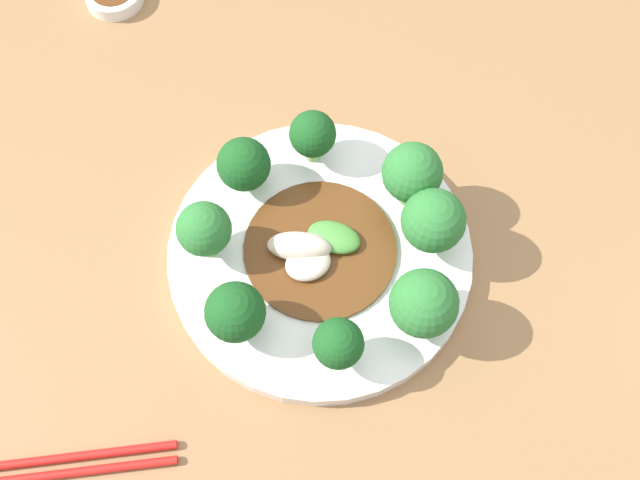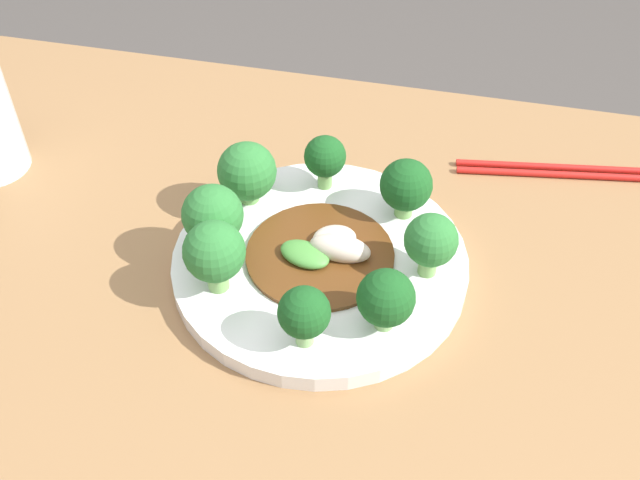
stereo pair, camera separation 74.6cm
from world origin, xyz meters
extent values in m
cylinder|color=white|center=(-0.01, 0.02, 0.73)|extent=(0.27, 0.27, 0.02)
cylinder|color=#7AAD5B|center=(0.05, 0.10, 0.75)|extent=(0.02, 0.02, 0.02)
sphere|color=#19511E|center=(0.05, 0.10, 0.78)|extent=(0.05, 0.05, 0.05)
cylinder|color=#89B76B|center=(0.06, -0.04, 0.75)|extent=(0.02, 0.02, 0.01)
sphere|color=#19511E|center=(0.06, -0.04, 0.77)|extent=(0.05, 0.05, 0.05)
cylinder|color=#7AAD5B|center=(-0.09, -0.03, 0.75)|extent=(0.02, 0.02, 0.02)
sphere|color=#2D7533|center=(-0.09, -0.03, 0.78)|extent=(0.05, 0.05, 0.05)
cylinder|color=#7AAD5B|center=(0.09, 0.03, 0.75)|extent=(0.02, 0.02, 0.02)
sphere|color=#2D7533|center=(0.09, 0.03, 0.78)|extent=(0.05, 0.05, 0.05)
cylinder|color=#89B76B|center=(0.00, -0.07, 0.75)|extent=(0.01, 0.01, 0.02)
sphere|color=#19511E|center=(0.00, -0.07, 0.78)|extent=(0.04, 0.04, 0.04)
cylinder|color=#7AAD5B|center=(-0.10, 0.01, 0.75)|extent=(0.02, 0.02, 0.02)
sphere|color=#2D7533|center=(-0.10, 0.01, 0.78)|extent=(0.05, 0.05, 0.05)
cylinder|color=#7AAD5B|center=(-0.03, 0.12, 0.75)|extent=(0.01, 0.01, 0.02)
sphere|color=#19511E|center=(-0.03, 0.12, 0.78)|extent=(0.04, 0.04, 0.04)
cylinder|color=#70A356|center=(-0.09, 0.08, 0.75)|extent=(0.02, 0.02, 0.01)
sphere|color=#2D7533|center=(-0.09, 0.08, 0.78)|extent=(0.06, 0.06, 0.06)
cylinder|color=#5B3314|center=(-0.01, 0.02, 0.74)|extent=(0.13, 0.13, 0.00)
ellipsoid|color=beige|center=(0.00, 0.04, 0.75)|extent=(0.05, 0.05, 0.01)
ellipsoid|color=#4C933D|center=(-0.02, 0.02, 0.75)|extent=(0.05, 0.04, 0.01)
ellipsoid|color=beige|center=(0.01, 0.03, 0.75)|extent=(0.06, 0.03, 0.02)
cylinder|color=red|center=(0.20, 0.21, 0.73)|extent=(0.20, 0.04, 0.01)
cylinder|color=red|center=(0.20, 0.22, 0.73)|extent=(0.20, 0.04, 0.01)
camera|label=1|loc=(-0.02, 0.30, 1.33)|focal=42.00mm
camera|label=2|loc=(0.10, -0.43, 1.22)|focal=42.00mm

